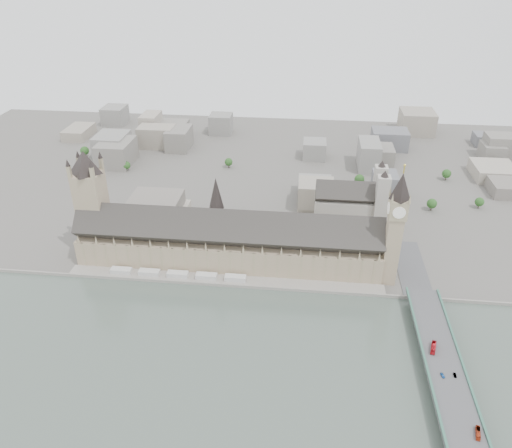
# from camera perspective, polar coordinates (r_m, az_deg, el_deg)

# --- Properties ---
(ground) EXTENTS (900.00, 900.00, 0.00)m
(ground) POSITION_cam_1_polar(r_m,az_deg,el_deg) (434.42, -3.54, -5.98)
(ground) COLOR #595651
(ground) RESTS_ON ground
(river_thames) EXTENTS (600.00, 600.00, 0.00)m
(river_thames) POSITION_cam_1_polar(r_m,az_deg,el_deg) (317.95, -8.83, -23.34)
(river_thames) COLOR #404C44
(river_thames) RESTS_ON ground
(embankment_wall) EXTENTS (600.00, 1.50, 3.00)m
(embankment_wall) POSITION_cam_1_polar(r_m,az_deg,el_deg) (421.61, -3.88, -6.99)
(embankment_wall) COLOR gray
(embankment_wall) RESTS_ON ground
(river_terrace) EXTENTS (270.00, 15.00, 2.00)m
(river_terrace) POSITION_cam_1_polar(r_m,az_deg,el_deg) (427.85, -3.71, -6.45)
(river_terrace) COLOR gray
(river_terrace) RESTS_ON ground
(terrace_tents) EXTENTS (118.00, 7.00, 4.00)m
(terrace_tents) POSITION_cam_1_polar(r_m,az_deg,el_deg) (434.43, -8.95, -5.68)
(terrace_tents) COLOR silver
(terrace_tents) RESTS_ON river_terrace
(palace_of_westminster) EXTENTS (265.00, 40.73, 55.44)m
(palace_of_westminster) POSITION_cam_1_polar(r_m,az_deg,el_deg) (438.08, -3.21, -2.07)
(palace_of_westminster) COLOR tan
(palace_of_westminster) RESTS_ON ground
(elizabeth_tower) EXTENTS (17.00, 17.00, 107.50)m
(elizabeth_tower) POSITION_cam_1_polar(r_m,az_deg,el_deg) (411.73, 15.69, 0.25)
(elizabeth_tower) COLOR tan
(elizabeth_tower) RESTS_ON ground
(victoria_tower) EXTENTS (30.00, 30.00, 100.00)m
(victoria_tower) POSITION_cam_1_polar(r_m,az_deg,el_deg) (462.15, -18.32, 2.74)
(victoria_tower) COLOR tan
(victoria_tower) RESTS_ON ground
(central_tower) EXTENTS (13.00, 13.00, 48.00)m
(central_tower) POSITION_cam_1_polar(r_m,az_deg,el_deg) (427.91, -4.53, 2.47)
(central_tower) COLOR gray
(central_tower) RESTS_ON ground
(westminster_bridge) EXTENTS (25.00, 325.00, 10.25)m
(westminster_bridge) POSITION_cam_1_polar(r_m,az_deg,el_deg) (371.49, 20.28, -14.39)
(westminster_bridge) COLOR #474749
(westminster_bridge) RESTS_ON ground
(bridge_parapets) EXTENTS (25.00, 235.00, 1.15)m
(bridge_parapets) POSITION_cam_1_polar(r_m,az_deg,el_deg) (337.67, 22.03, -18.86)
(bridge_parapets) COLOR #3B6C59
(bridge_parapets) RESTS_ON westminster_bridge
(westminster_abbey) EXTENTS (68.00, 36.00, 64.00)m
(westminster_abbey) POSITION_cam_1_polar(r_m,az_deg,el_deg) (499.70, 10.85, 1.96)
(westminster_abbey) COLOR #A9A498
(westminster_abbey) RESTS_ON ground
(city_skyline_inland) EXTENTS (720.00, 360.00, 38.00)m
(city_skyline_inland) POSITION_cam_1_polar(r_m,az_deg,el_deg) (640.38, 0.02, 8.18)
(city_skyline_inland) COLOR gray
(city_skyline_inland) RESTS_ON ground
(park_trees) EXTENTS (110.00, 30.00, 15.00)m
(park_trees) POSITION_cam_1_polar(r_m,az_deg,el_deg) (481.43, -3.58, -1.05)
(park_trees) COLOR #1B4217
(park_trees) RESTS_ON ground
(red_bus_north) EXTENTS (6.12, 12.58, 3.42)m
(red_bus_north) POSITION_cam_1_polar(r_m,az_deg,el_deg) (369.01, 19.62, -13.15)
(red_bus_north) COLOR red
(red_bus_north) RESTS_ON westminster_bridge
(red_bus_south) EXTENTS (4.31, 9.85, 2.67)m
(red_bus_south) POSITION_cam_1_polar(r_m,az_deg,el_deg) (328.26, 24.04, -20.97)
(red_bus_south) COLOR #B93517
(red_bus_south) RESTS_ON westminster_bridge
(car_blue) EXTENTS (2.62, 4.53, 1.45)m
(car_blue) POSITION_cam_1_polar(r_m,az_deg,el_deg) (353.11, 20.56, -15.89)
(car_blue) COLOR #174E9A
(car_blue) RESTS_ON westminster_bridge
(car_silver) EXTENTS (1.41, 4.00, 1.32)m
(car_silver) POSITION_cam_1_polar(r_m,az_deg,el_deg) (356.08, 21.78, -15.74)
(car_silver) COLOR gray
(car_silver) RESTS_ON westminster_bridge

